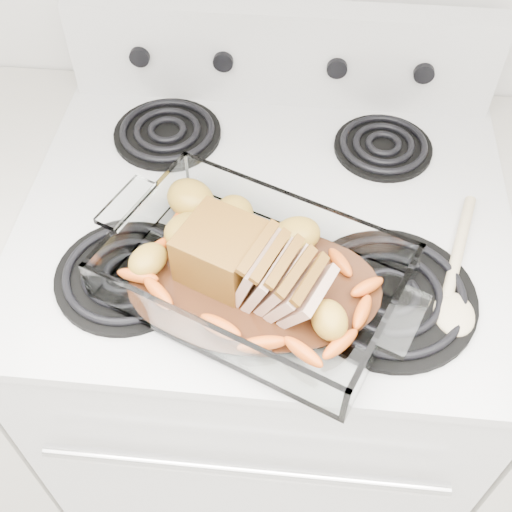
{
  "coord_description": "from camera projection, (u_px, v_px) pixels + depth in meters",
  "views": [
    {
      "loc": [
        0.05,
        0.95,
        1.68
      ],
      "look_at": [
        -0.0,
        1.51,
        0.99
      ],
      "focal_mm": 45.0,
      "sensor_mm": 36.0,
      "label": 1
    }
  ],
  "objects": [
    {
      "name": "wooden_spoon",
      "position": [
        456.0,
        284.0,
        0.92
      ],
      "size": [
        0.08,
        0.27,
        0.02
      ],
      "rotation": [
        0.0,
        0.0,
        -0.27
      ],
      "color": "beige",
      "rests_on": "electric_range"
    },
    {
      "name": "baking_dish",
      "position": [
        255.0,
        280.0,
        0.9
      ],
      "size": [
        0.39,
        0.26,
        0.07
      ],
      "rotation": [
        0.0,
        0.0,
        -0.4
      ],
      "color": "white",
      "rests_on": "electric_range"
    },
    {
      "name": "roast_vegetables",
      "position": [
        254.0,
        253.0,
        0.92
      ],
      "size": [
        0.39,
        0.21,
        0.05
      ],
      "rotation": [
        0.0,
        0.0,
        -0.13
      ],
      "color": "#EA5914",
      "rests_on": "baking_dish"
    },
    {
      "name": "pork_roast",
      "position": [
        240.0,
        266.0,
        0.88
      ],
      "size": [
        0.21,
        0.1,
        0.08
      ],
      "rotation": [
        0.0,
        0.0,
        0.09
      ],
      "color": "brown",
      "rests_on": "baking_dish"
    },
    {
      "name": "electric_range",
      "position": [
        264.0,
        353.0,
        1.38
      ],
      "size": [
        0.78,
        0.7,
        1.12
      ],
      "color": "silver",
      "rests_on": "ground"
    }
  ]
}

